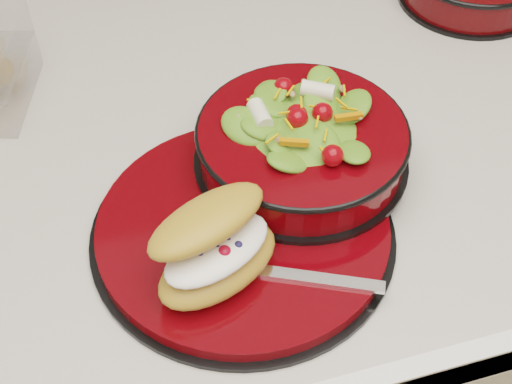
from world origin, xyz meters
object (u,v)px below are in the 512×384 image
object	(u,v)px
fork	(284,274)
croissant	(216,246)
salad_bowl	(302,138)
dinner_plate	(244,230)
island_counter	(203,331)

from	to	relation	value
fork	croissant	bearing A→B (deg)	94.49
salad_bowl	fork	size ratio (longest dim) A/B	1.39
fork	salad_bowl	bearing A→B (deg)	1.20
dinner_plate	fork	bearing A→B (deg)	-74.89
dinner_plate	fork	distance (m)	0.08
croissant	island_counter	bearing A→B (deg)	61.37
island_counter	salad_bowl	xyz separation A→B (m)	(0.11, -0.10, 0.50)
salad_bowl	fork	distance (m)	0.16
croissant	fork	size ratio (longest dim) A/B	0.88
dinner_plate	fork	world-z (taller)	fork
croissant	fork	distance (m)	0.07
salad_bowl	croissant	world-z (taller)	salad_bowl
dinner_plate	croissant	distance (m)	0.08
island_counter	croissant	bearing A→B (deg)	-93.29
island_counter	dinner_plate	bearing A→B (deg)	-80.72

